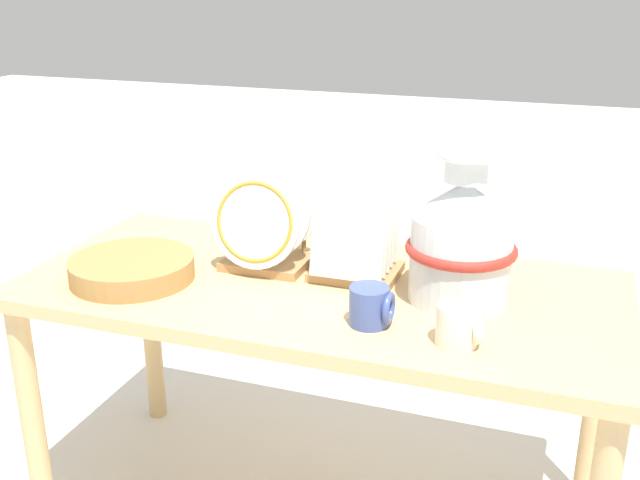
# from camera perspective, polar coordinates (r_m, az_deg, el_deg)

# --- Properties ---
(display_table) EXTENTS (1.42, 0.66, 0.67)m
(display_table) POSITION_cam_1_polar(r_m,az_deg,el_deg) (1.82, 0.00, -5.75)
(display_table) COLOR tan
(display_table) RESTS_ON ground_plane
(ceramic_vase) EXTENTS (0.25, 0.25, 0.35)m
(ceramic_vase) POSITION_cam_1_polar(r_m,az_deg,el_deg) (1.67, 10.75, 0.14)
(ceramic_vase) COLOR silver
(ceramic_vase) RESTS_ON display_table
(dish_rack_round_plates) EXTENTS (0.23, 0.20, 0.25)m
(dish_rack_round_plates) POSITION_cam_1_polar(r_m,az_deg,el_deg) (1.85, -4.19, 0.67)
(dish_rack_round_plates) COLOR tan
(dish_rack_round_plates) RESTS_ON display_table
(dish_rack_square_plates) EXTENTS (0.21, 0.19, 0.20)m
(dish_rack_square_plates) POSITION_cam_1_polar(r_m,az_deg,el_deg) (1.80, 2.80, -0.67)
(dish_rack_square_plates) COLOR tan
(dish_rack_square_plates) RESTS_ON display_table
(wicker_charger_stack) EXTENTS (0.30, 0.30, 0.05)m
(wicker_charger_stack) POSITION_cam_1_polar(r_m,az_deg,el_deg) (1.85, -14.12, -2.13)
(wicker_charger_stack) COLOR #AD7F47
(wicker_charger_stack) RESTS_ON display_table
(mug_cobalt_glaze) EXTENTS (0.09, 0.08, 0.08)m
(mug_cobalt_glaze) POSITION_cam_1_polar(r_m,az_deg,el_deg) (1.57, 3.91, -5.05)
(mug_cobalt_glaze) COLOR #42569E
(mug_cobalt_glaze) RESTS_ON display_table
(mug_cream_glaze) EXTENTS (0.09, 0.08, 0.08)m
(mug_cream_glaze) POSITION_cam_1_polar(r_m,az_deg,el_deg) (1.51, 10.57, -6.40)
(mug_cream_glaze) COLOR silver
(mug_cream_glaze) RESTS_ON display_table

